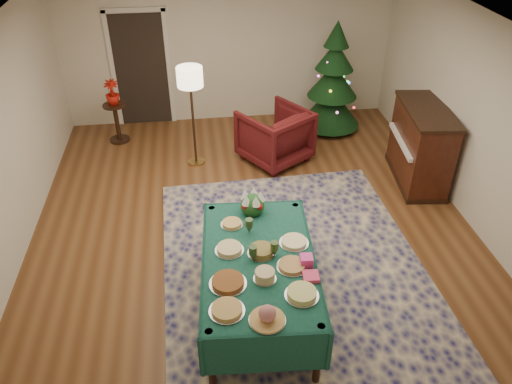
{
  "coord_description": "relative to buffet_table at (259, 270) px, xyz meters",
  "views": [
    {
      "loc": [
        -0.68,
        -5.43,
        4.29
      ],
      "look_at": [
        -0.05,
        -0.65,
        1.01
      ],
      "focal_mm": 35.0,
      "sensor_mm": 36.0,
      "label": 1
    }
  ],
  "objects": [
    {
      "name": "room_shell",
      "position": [
        0.14,
        1.57,
        0.71
      ],
      "size": [
        7.0,
        7.0,
        7.0
      ],
      "color": "#593319",
      "rests_on": "ground"
    },
    {
      "name": "doorway",
      "position": [
        -1.46,
        5.05,
        0.45
      ],
      "size": [
        1.08,
        0.04,
        2.16
      ],
      "color": "black",
      "rests_on": "ground"
    },
    {
      "name": "rug",
      "position": [
        0.54,
        0.63,
        -0.63
      ],
      "size": [
        3.32,
        4.29,
        0.02
      ],
      "primitive_type": "cube",
      "rotation": [
        0.0,
        0.0,
        0.03
      ],
      "color": "#15154E",
      "rests_on": "ground"
    },
    {
      "name": "buffet_table",
      "position": [
        0.0,
        0.0,
        0.0
      ],
      "size": [
        1.35,
        2.14,
        0.8
      ],
      "color": "black",
      "rests_on": "ground"
    },
    {
      "name": "platter_0",
      "position": [
        -0.39,
        -0.68,
        0.18
      ],
      "size": [
        0.34,
        0.34,
        0.05
      ],
      "color": "silver",
      "rests_on": "buffet_table"
    },
    {
      "name": "platter_1",
      "position": [
        -0.04,
        -0.84,
        0.23
      ],
      "size": [
        0.34,
        0.34,
        0.17
      ],
      "color": "silver",
      "rests_on": "buffet_table"
    },
    {
      "name": "platter_2",
      "position": [
        0.33,
        -0.58,
        0.19
      ],
      "size": [
        0.33,
        0.33,
        0.07
      ],
      "color": "silver",
      "rests_on": "buffet_table"
    },
    {
      "name": "platter_3",
      "position": [
        -0.35,
        -0.33,
        0.18
      ],
      "size": [
        0.37,
        0.37,
        0.06
      ],
      "color": "silver",
      "rests_on": "buffet_table"
    },
    {
      "name": "platter_4",
      "position": [
        0.02,
        -0.31,
        0.21
      ],
      "size": [
        0.23,
        0.23,
        0.11
      ],
      "color": "silver",
      "rests_on": "buffet_table"
    },
    {
      "name": "platter_5",
      "position": [
        0.32,
        -0.18,
        0.18
      ],
      "size": [
        0.32,
        0.32,
        0.04
      ],
      "color": "silver",
      "rests_on": "buffet_table"
    },
    {
      "name": "platter_6",
      "position": [
        -0.29,
        0.16,
        0.18
      ],
      "size": [
        0.31,
        0.31,
        0.06
      ],
      "color": "silver",
      "rests_on": "buffet_table"
    },
    {
      "name": "platter_7",
      "position": [
        0.04,
        0.07,
        0.2
      ],
      "size": [
        0.3,
        0.3,
        0.08
      ],
      "color": "silver",
      "rests_on": "buffet_table"
    },
    {
      "name": "platter_8",
      "position": [
        0.41,
        0.19,
        0.18
      ],
      "size": [
        0.32,
        0.32,
        0.04
      ],
      "color": "silver",
      "rests_on": "buffet_table"
    },
    {
      "name": "platter_9",
      "position": [
        -0.22,
        0.6,
        0.18
      ],
      "size": [
        0.26,
        0.26,
        0.04
      ],
      "color": "silver",
      "rests_on": "buffet_table"
    },
    {
      "name": "goblet_0",
      "position": [
        -0.05,
        0.43,
        0.26
      ],
      "size": [
        0.09,
        0.09,
        0.19
      ],
      "color": "#2D471E",
      "rests_on": "buffet_table"
    },
    {
      "name": "goblet_1",
      "position": [
        0.17,
        0.01,
        0.26
      ],
      "size": [
        0.09,
        0.09,
        0.19
      ],
      "color": "#2D471E",
      "rests_on": "buffet_table"
    },
    {
      "name": "goblet_2",
      "position": [
        -0.06,
        -0.03,
        0.26
      ],
      "size": [
        0.09,
        0.09,
        0.19
      ],
      "color": "#2D471E",
      "rests_on": "buffet_table"
    },
    {
      "name": "napkin_stack",
      "position": [
        0.47,
        -0.36,
        0.18
      ],
      "size": [
        0.17,
        0.17,
        0.04
      ],
      "primitive_type": "cube",
      "rotation": [
        0.0,
        0.0,
        -0.07
      ],
      "color": "#F44478",
      "rests_on": "buffet_table"
    },
    {
      "name": "gift_box",
      "position": [
        0.47,
        -0.16,
        0.21
      ],
      "size": [
        0.14,
        0.14,
        0.11
      ],
      "primitive_type": "cube",
      "rotation": [
        0.0,
        0.0,
        -0.07
      ],
      "color": "#F844AE",
      "rests_on": "buffet_table"
    },
    {
      "name": "centerpiece",
      "position": [
        0.04,
        0.8,
        0.3
      ],
      "size": [
        0.29,
        0.29,
        0.33
      ],
      "color": "#1E4C1E",
      "rests_on": "buffet_table"
    },
    {
      "name": "armchair",
      "position": [
        0.72,
        3.32,
        -0.14
      ],
      "size": [
        1.31,
        1.29,
        1.0
      ],
      "primitive_type": "imported",
      "rotation": [
        0.0,
        0.0,
        3.72
      ],
      "color": "#4B1012",
      "rests_on": "ground"
    },
    {
      "name": "floor_lamp",
      "position": [
        -0.59,
        3.4,
        0.76
      ],
      "size": [
        0.4,
        0.4,
        1.65
      ],
      "color": "#A57F3F",
      "rests_on": "ground"
    },
    {
      "name": "side_table",
      "position": [
        -1.93,
        4.36,
        -0.3
      ],
      "size": [
        0.39,
        0.39,
        0.7
      ],
      "color": "black",
      "rests_on": "ground"
    },
    {
      "name": "potted_plant",
      "position": [
        -1.93,
        4.36,
        0.18
      ],
      "size": [
        0.25,
        0.44,
        0.25
      ],
      "primitive_type": "imported",
      "color": "#B1170C",
      "rests_on": "side_table"
    },
    {
      "name": "christmas_tree",
      "position": [
        1.94,
        4.35,
        0.26
      ],
      "size": [
        1.4,
        1.4,
        2.0
      ],
      "color": "black",
      "rests_on": "ground"
    },
    {
      "name": "piano",
      "position": [
        2.83,
        2.42,
        -0.05
      ],
      "size": [
        0.81,
        1.47,
        1.22
      ],
      "color": "black",
      "rests_on": "ground"
    }
  ]
}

